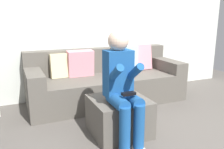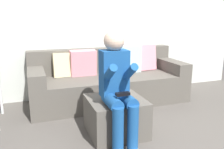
# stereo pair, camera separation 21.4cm
# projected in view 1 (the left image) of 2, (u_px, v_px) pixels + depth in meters

# --- Properties ---
(wall_back) EXTENTS (4.88, 0.10, 2.78)m
(wall_back) POSITION_uv_depth(u_px,v_px,m) (109.00, 12.00, 4.05)
(wall_back) COLOR silver
(wall_back) RESTS_ON ground_plane
(couch_sectional) EXTENTS (2.41, 0.91, 0.86)m
(couch_sectional) POSITION_uv_depth(u_px,v_px,m) (106.00, 81.00, 3.82)
(couch_sectional) COLOR #59544C
(couch_sectional) RESTS_ON ground_plane
(ottoman) EXTENTS (0.62, 0.61, 0.42)m
(ottoman) POSITION_uv_depth(u_px,v_px,m) (119.00, 116.00, 2.75)
(ottoman) COLOR #59544C
(ottoman) RESTS_ON ground_plane
(person_seated) EXTENTS (0.29, 0.61, 1.20)m
(person_seated) POSITION_uv_depth(u_px,v_px,m) (122.00, 84.00, 2.47)
(person_seated) COLOR #194C8C
(person_seated) RESTS_ON ground_plane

